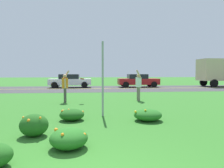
{
  "coord_description": "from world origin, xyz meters",
  "views": [
    {
      "loc": [
        0.23,
        -2.57,
        1.63
      ],
      "look_at": [
        1.44,
        9.04,
        0.99
      ],
      "focal_mm": 33.68,
      "sensor_mm": 36.0,
      "label": 1
    }
  ],
  "objects_px": {
    "frisbee_red": "(82,79)",
    "person_thrower_orange_shirt": "(65,85)",
    "person_catcher_white_shirt": "(138,85)",
    "car_white_center_right": "(70,81)",
    "sign_post_near_path": "(103,79)",
    "car_red_rightmost": "(138,80)"
  },
  "relations": [
    {
      "from": "person_thrower_orange_shirt",
      "to": "frisbee_red",
      "type": "relative_size",
      "value": 6.73
    },
    {
      "from": "frisbee_red",
      "to": "car_white_center_right",
      "type": "bearing_deg",
      "value": 98.52
    },
    {
      "from": "person_catcher_white_shirt",
      "to": "frisbee_red",
      "type": "xyz_separation_m",
      "value": [
        -3.22,
        -0.42,
        0.36
      ]
    },
    {
      "from": "car_red_rightmost",
      "to": "person_thrower_orange_shirt",
      "type": "bearing_deg",
      "value": -120.27
    },
    {
      "from": "person_catcher_white_shirt",
      "to": "frisbee_red",
      "type": "bearing_deg",
      "value": -172.57
    },
    {
      "from": "car_white_center_right",
      "to": "car_red_rightmost",
      "type": "relative_size",
      "value": 1.0
    },
    {
      "from": "sign_post_near_path",
      "to": "person_catcher_white_shirt",
      "type": "height_order",
      "value": "sign_post_near_path"
    },
    {
      "from": "frisbee_red",
      "to": "person_thrower_orange_shirt",
      "type": "bearing_deg",
      "value": 172.88
    },
    {
      "from": "person_catcher_white_shirt",
      "to": "car_white_center_right",
      "type": "height_order",
      "value": "person_catcher_white_shirt"
    },
    {
      "from": "person_thrower_orange_shirt",
      "to": "person_catcher_white_shirt",
      "type": "bearing_deg",
      "value": 4.19
    },
    {
      "from": "person_thrower_orange_shirt",
      "to": "car_white_center_right",
      "type": "bearing_deg",
      "value": 94.04
    },
    {
      "from": "person_thrower_orange_shirt",
      "to": "car_red_rightmost",
      "type": "distance_m",
      "value": 13.31
    },
    {
      "from": "sign_post_near_path",
      "to": "car_red_rightmost",
      "type": "height_order",
      "value": "sign_post_near_path"
    },
    {
      "from": "frisbee_red",
      "to": "person_catcher_white_shirt",
      "type": "bearing_deg",
      "value": 7.43
    },
    {
      "from": "sign_post_near_path",
      "to": "person_thrower_orange_shirt",
      "type": "height_order",
      "value": "sign_post_near_path"
    },
    {
      "from": "person_catcher_white_shirt",
      "to": "sign_post_near_path",
      "type": "bearing_deg",
      "value": -119.55
    },
    {
      "from": "car_red_rightmost",
      "to": "sign_post_near_path",
      "type": "bearing_deg",
      "value": -107.7
    },
    {
      "from": "person_catcher_white_shirt",
      "to": "frisbee_red",
      "type": "distance_m",
      "value": 3.27
    },
    {
      "from": "sign_post_near_path",
      "to": "car_red_rightmost",
      "type": "xyz_separation_m",
      "value": [
        4.88,
        15.28,
        -0.65
      ]
    },
    {
      "from": "car_white_center_right",
      "to": "person_thrower_orange_shirt",
      "type": "bearing_deg",
      "value": -85.96
    },
    {
      "from": "frisbee_red",
      "to": "car_white_center_right",
      "type": "xyz_separation_m",
      "value": [
        -1.74,
        11.61,
        -0.55
      ]
    },
    {
      "from": "person_thrower_orange_shirt",
      "to": "car_white_center_right",
      "type": "height_order",
      "value": "person_thrower_orange_shirt"
    }
  ]
}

